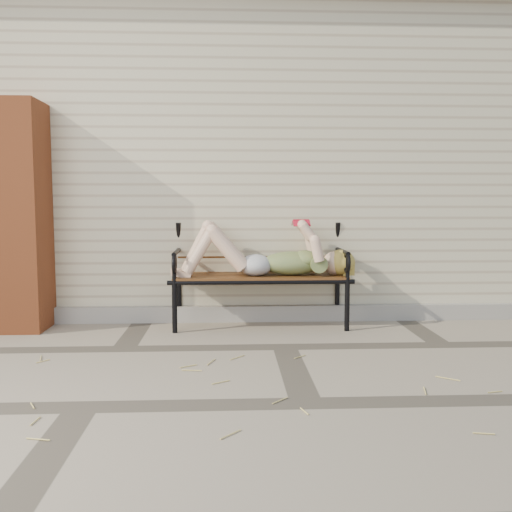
{
  "coord_description": "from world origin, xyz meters",
  "views": [
    {
      "loc": [
        -0.44,
        -4.35,
        1.14
      ],
      "look_at": [
        -0.2,
        0.58,
        0.66
      ],
      "focal_mm": 40.0,
      "sensor_mm": 36.0,
      "label": 1
    }
  ],
  "objects": [
    {
      "name": "foundation_strip",
      "position": [
        0.0,
        0.97,
        0.07
      ],
      "size": [
        8.0,
        0.1,
        0.15
      ],
      "primitive_type": "cube",
      "color": "gray",
      "rests_on": "ground"
    },
    {
      "name": "ground",
      "position": [
        0.0,
        0.0,
        0.0
      ],
      "size": [
        80.0,
        80.0,
        0.0
      ],
      "primitive_type": "plane",
      "color": "gray",
      "rests_on": "ground"
    },
    {
      "name": "garden_bench",
      "position": [
        -0.15,
        0.86,
        0.62
      ],
      "size": [
        1.71,
        0.68,
        1.1
      ],
      "color": "black",
      "rests_on": "ground"
    },
    {
      "name": "house_wall",
      "position": [
        0.0,
        3.0,
        1.5
      ],
      "size": [
        8.0,
        4.0,
        3.0
      ],
      "primitive_type": "cube",
      "color": "beige",
      "rests_on": "ground"
    },
    {
      "name": "reading_woman",
      "position": [
        -0.14,
        0.73,
        0.66
      ],
      "size": [
        1.61,
        0.37,
        0.51
      ],
      "color": "#0A324B",
      "rests_on": "ground"
    },
    {
      "name": "straw_scatter",
      "position": [
        -0.01,
        -0.98,
        0.01
      ],
      "size": [
        2.91,
        1.48,
        0.01
      ],
      "color": "tan",
      "rests_on": "ground"
    },
    {
      "name": "house_roof",
      "position": [
        0.0,
        3.0,
        3.15
      ],
      "size": [
        8.3,
        4.3,
        0.3
      ],
      "primitive_type": "cube",
      "color": "#483833",
      "rests_on": "house_wall"
    },
    {
      "name": "brick_pillar",
      "position": [
        -2.3,
        0.75,
        1.0
      ],
      "size": [
        0.5,
        0.5,
        2.0
      ],
      "primitive_type": "cube",
      "color": "#A84C25",
      "rests_on": "ground"
    }
  ]
}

